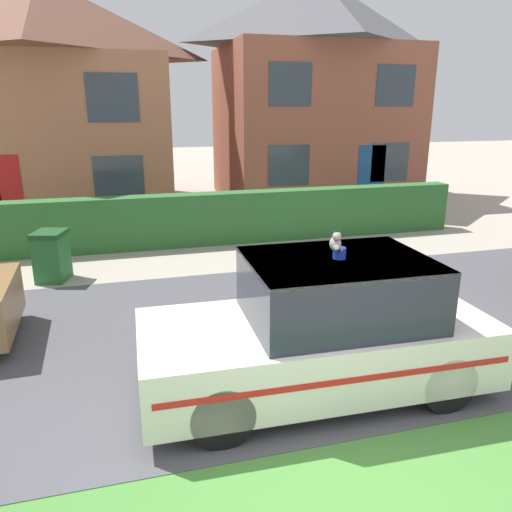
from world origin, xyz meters
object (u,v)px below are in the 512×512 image
at_px(house_right, 314,89).
at_px(wheelie_bin, 52,256).
at_px(cat, 336,243).
at_px(house_left, 51,96).
at_px(police_car, 322,330).

relative_size(house_right, wheelie_bin, 7.69).
xyz_separation_m(cat, house_right, (4.88, 13.10, 2.05)).
xyz_separation_m(cat, house_left, (-4.20, 13.14, 1.77)).
height_order(police_car, house_left, house_left).
height_order(house_left, wheelie_bin, house_left).
xyz_separation_m(house_left, house_right, (9.08, -0.04, 0.28)).
height_order(cat, house_left, house_left).
bearing_deg(police_car, house_right, -109.48).
bearing_deg(cat, police_car, -138.91).
height_order(police_car, wheelie_bin, police_car).
height_order(cat, house_right, house_right).
relative_size(police_car, cat, 16.66).
distance_m(police_car, cat, 1.12).
distance_m(cat, house_right, 14.13).
bearing_deg(police_car, cat, 117.01).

